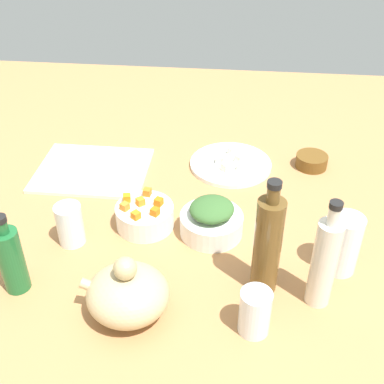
{
  "coord_description": "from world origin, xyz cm",
  "views": [
    {
      "loc": [
        -10.72,
        100.84,
        80.4
      ],
      "look_at": [
        0.0,
        0.0,
        8.0
      ],
      "focal_mm": 46.28,
      "sensor_mm": 36.0,
      "label": 1
    }
  ],
  "objects_px": {
    "plate_tofu": "(231,164)",
    "bowl_carrots": "(145,216)",
    "drinking_glass_0": "(343,244)",
    "drinking_glass_2": "(70,224)",
    "cutting_board": "(93,170)",
    "bottle_1": "(267,245)",
    "bowl_greens": "(211,224)",
    "bowl_small_side": "(311,161)",
    "bottle_2": "(324,262)",
    "teapot": "(128,293)",
    "bottle_0": "(11,259)",
    "drinking_glass_1": "(255,312)"
  },
  "relations": [
    {
      "from": "cutting_board",
      "to": "bowl_greens",
      "type": "height_order",
      "value": "bowl_greens"
    },
    {
      "from": "bowl_greens",
      "to": "bottle_0",
      "type": "bearing_deg",
      "value": 29.27
    },
    {
      "from": "bottle_1",
      "to": "bottle_2",
      "type": "height_order",
      "value": "bottle_1"
    },
    {
      "from": "bowl_greens",
      "to": "cutting_board",
      "type": "bearing_deg",
      "value": -33.26
    },
    {
      "from": "bowl_carrots",
      "to": "drinking_glass_1",
      "type": "relative_size",
      "value": 1.43
    },
    {
      "from": "bowl_small_side",
      "to": "drinking_glass_2",
      "type": "bearing_deg",
      "value": 33.72
    },
    {
      "from": "bottle_0",
      "to": "drinking_glass_2",
      "type": "bearing_deg",
      "value": -114.56
    },
    {
      "from": "drinking_glass_2",
      "to": "bowl_greens",
      "type": "bearing_deg",
      "value": -168.41
    },
    {
      "from": "drinking_glass_1",
      "to": "drinking_glass_0",
      "type": "bearing_deg",
      "value": -134.49
    },
    {
      "from": "drinking_glass_2",
      "to": "drinking_glass_1",
      "type": "bearing_deg",
      "value": 153.28
    },
    {
      "from": "cutting_board",
      "to": "bowl_carrots",
      "type": "xyz_separation_m",
      "value": [
        -0.19,
        0.22,
        0.02
      ]
    },
    {
      "from": "bottle_0",
      "to": "teapot",
      "type": "bearing_deg",
      "value": 170.1
    },
    {
      "from": "bowl_small_side",
      "to": "drinking_glass_0",
      "type": "bearing_deg",
      "value": 93.15
    },
    {
      "from": "bottle_0",
      "to": "drinking_glass_1",
      "type": "xyz_separation_m",
      "value": [
        -0.5,
        0.06,
        -0.03
      ]
    },
    {
      "from": "bowl_greens",
      "to": "bottle_2",
      "type": "height_order",
      "value": "bottle_2"
    },
    {
      "from": "bowl_greens",
      "to": "bottle_1",
      "type": "bearing_deg",
      "value": 126.69
    },
    {
      "from": "bowl_carrots",
      "to": "drinking_glass_2",
      "type": "relative_size",
      "value": 1.38
    },
    {
      "from": "drinking_glass_0",
      "to": "drinking_glass_2",
      "type": "bearing_deg",
      "value": -2.28
    },
    {
      "from": "drinking_glass_0",
      "to": "drinking_glass_2",
      "type": "xyz_separation_m",
      "value": [
        0.61,
        -0.02,
        -0.02
      ]
    },
    {
      "from": "bottle_2",
      "to": "drinking_glass_0",
      "type": "distance_m",
      "value": 0.12
    },
    {
      "from": "drinking_glass_0",
      "to": "drinking_glass_1",
      "type": "xyz_separation_m",
      "value": [
        0.19,
        0.19,
        -0.02
      ]
    },
    {
      "from": "teapot",
      "to": "drinking_glass_0",
      "type": "xyz_separation_m",
      "value": [
        -0.43,
        -0.17,
        0.02
      ]
    },
    {
      "from": "bowl_small_side",
      "to": "bottle_0",
      "type": "height_order",
      "value": "bottle_0"
    },
    {
      "from": "teapot",
      "to": "drinking_glass_0",
      "type": "distance_m",
      "value": 0.47
    },
    {
      "from": "bottle_0",
      "to": "bottle_1",
      "type": "relative_size",
      "value": 0.7
    },
    {
      "from": "teapot",
      "to": "bottle_2",
      "type": "xyz_separation_m",
      "value": [
        -0.38,
        -0.07,
        0.05
      ]
    },
    {
      "from": "bottle_0",
      "to": "bowl_carrots",
      "type": "bearing_deg",
      "value": -134.9
    },
    {
      "from": "bowl_small_side",
      "to": "bottle_1",
      "type": "distance_m",
      "value": 0.52
    },
    {
      "from": "bowl_small_side",
      "to": "drinking_glass_2",
      "type": "distance_m",
      "value": 0.71
    },
    {
      "from": "drinking_glass_0",
      "to": "bowl_carrots",
      "type": "bearing_deg",
      "value": -12.64
    },
    {
      "from": "bottle_0",
      "to": "bottle_2",
      "type": "bearing_deg",
      "value": -177.23
    },
    {
      "from": "bowl_small_side",
      "to": "drinking_glass_0",
      "type": "xyz_separation_m",
      "value": [
        -0.02,
        0.42,
        0.05
      ]
    },
    {
      "from": "drinking_glass_0",
      "to": "teapot",
      "type": "bearing_deg",
      "value": 21.78
    },
    {
      "from": "plate_tofu",
      "to": "bowl_carrots",
      "type": "bearing_deg",
      "value": 56.2
    },
    {
      "from": "bowl_greens",
      "to": "bowl_small_side",
      "type": "bearing_deg",
      "value": -129.13
    },
    {
      "from": "bowl_carrots",
      "to": "teapot",
      "type": "xyz_separation_m",
      "value": [
        -0.02,
        0.27,
        0.03
      ]
    },
    {
      "from": "bowl_greens",
      "to": "teapot",
      "type": "height_order",
      "value": "teapot"
    },
    {
      "from": "teapot",
      "to": "drinking_glass_2",
      "type": "xyz_separation_m",
      "value": [
        0.18,
        -0.2,
        -0.0
      ]
    },
    {
      "from": "bowl_carrots",
      "to": "bowl_small_side",
      "type": "distance_m",
      "value": 0.53
    },
    {
      "from": "bottle_1",
      "to": "bottle_2",
      "type": "bearing_deg",
      "value": 166.59
    },
    {
      "from": "bowl_small_side",
      "to": "bottle_1",
      "type": "height_order",
      "value": "bottle_1"
    },
    {
      "from": "plate_tofu",
      "to": "bottle_0",
      "type": "relative_size",
      "value": 1.24
    },
    {
      "from": "cutting_board",
      "to": "bottle_1",
      "type": "height_order",
      "value": "bottle_1"
    },
    {
      "from": "bottle_0",
      "to": "drinking_glass_1",
      "type": "distance_m",
      "value": 0.5
    },
    {
      "from": "plate_tofu",
      "to": "bottle_1",
      "type": "xyz_separation_m",
      "value": [
        -0.09,
        0.47,
        0.11
      ]
    },
    {
      "from": "bottle_1",
      "to": "drinking_glass_1",
      "type": "height_order",
      "value": "bottle_1"
    },
    {
      "from": "bowl_greens",
      "to": "bowl_small_side",
      "type": "relative_size",
      "value": 1.66
    },
    {
      "from": "bowl_greens",
      "to": "bowl_small_side",
      "type": "height_order",
      "value": "bowl_greens"
    },
    {
      "from": "bottle_2",
      "to": "drinking_glass_1",
      "type": "xyz_separation_m",
      "value": [
        0.13,
        0.09,
        -0.06
      ]
    },
    {
      "from": "bowl_greens",
      "to": "drinking_glass_1",
      "type": "height_order",
      "value": "drinking_glass_1"
    }
  ]
}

